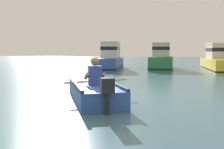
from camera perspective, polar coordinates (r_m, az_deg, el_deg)
ground_plane at (r=8.04m, az=-1.64°, el=-4.73°), size 120.00×120.00×0.00m
rowboat_with_person at (r=7.49m, az=-3.82°, el=-3.50°), size 2.33×3.53×1.19m
moored_boat_blue at (r=20.44m, az=-0.38°, el=3.25°), size 2.02×5.60×2.06m
moored_boat_green at (r=20.96m, az=10.20°, el=3.19°), size 1.75×5.95×2.00m
moored_boat_yellow at (r=20.21m, az=21.90°, el=2.73°), size 2.24×6.51×1.91m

